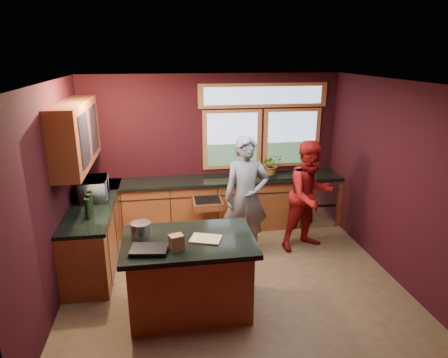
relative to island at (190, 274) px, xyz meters
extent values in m
plane|color=brown|center=(0.63, 0.62, -0.48)|extent=(4.50, 4.50, 0.00)
cube|color=black|center=(0.63, 2.62, 0.87)|extent=(4.50, 0.02, 2.70)
cube|color=black|center=(0.63, -1.38, 0.87)|extent=(4.50, 0.02, 2.70)
cube|color=black|center=(-1.62, 0.62, 0.87)|extent=(0.02, 4.00, 2.70)
cube|color=black|center=(2.88, 0.62, 0.87)|extent=(0.02, 4.00, 2.70)
cube|color=silver|center=(0.63, 0.62, 2.22)|extent=(4.50, 4.00, 0.02)
cube|color=#788BA7|center=(0.98, 2.60, 1.07)|extent=(1.06, 0.02, 1.06)
cube|color=#788BA7|center=(2.08, 2.60, 1.07)|extent=(1.06, 0.02, 1.06)
cube|color=#9B582D|center=(1.53, 2.60, 1.84)|extent=(2.30, 0.02, 0.42)
cube|color=brown|center=(-1.44, 1.47, 1.47)|extent=(0.36, 1.80, 0.90)
cube|color=brown|center=(0.63, 2.32, -0.04)|extent=(4.50, 0.60, 0.88)
cube|color=black|center=(0.63, 2.31, 0.43)|extent=(4.50, 0.64, 0.05)
cube|color=#B7B7BC|center=(2.48, 2.30, -0.05)|extent=(0.60, 0.58, 0.85)
cube|color=black|center=(1.73, 2.28, 0.43)|extent=(0.66, 0.46, 0.05)
cube|color=brown|center=(-1.32, 1.47, -0.04)|extent=(0.60, 2.30, 0.88)
cube|color=black|center=(-1.31, 1.47, 0.43)|extent=(0.64, 2.30, 0.05)
cube|color=brown|center=(0.00, 0.00, -0.04)|extent=(1.40, 0.90, 0.88)
cube|color=black|center=(0.00, 0.00, 0.44)|extent=(1.55, 1.05, 0.06)
imported|color=slate|center=(0.97, 1.30, 0.46)|extent=(0.73, 0.52, 1.87)
imported|color=maroon|center=(2.01, 1.36, 0.40)|extent=(1.02, 0.89, 1.77)
imported|color=#999999|center=(-1.29, 1.62, 0.61)|extent=(0.42, 0.59, 0.31)
imported|color=#999999|center=(1.66, 2.37, 0.65)|extent=(0.35, 0.30, 0.39)
cylinder|color=white|center=(1.28, 2.32, 0.59)|extent=(0.12, 0.12, 0.28)
cube|color=tan|center=(0.20, -0.05, 0.48)|extent=(0.41, 0.35, 0.02)
cylinder|color=silver|center=(-0.55, 0.15, 0.56)|extent=(0.24, 0.24, 0.18)
cube|color=brown|center=(-0.15, -0.25, 0.56)|extent=(0.18, 0.16, 0.18)
cube|color=black|center=(-0.45, -0.25, 0.49)|extent=(0.44, 0.33, 0.05)
camera|label=1|loc=(-0.25, -4.27, 2.57)|focal=32.00mm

